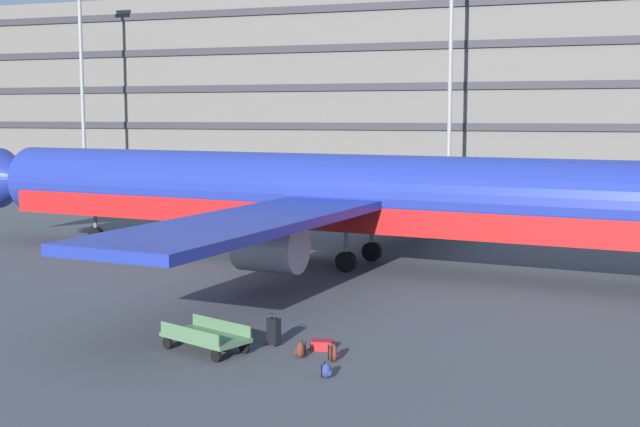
{
  "coord_description": "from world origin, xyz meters",
  "views": [
    {
      "loc": [
        14.9,
        -38.25,
        6.86
      ],
      "look_at": [
        4.0,
        -7.37,
        3.0
      ],
      "focal_mm": 47.26,
      "sensor_mm": 36.0,
      "label": 1
    }
  ],
  "objects_px": {
    "airliner": "(339,197)",
    "backpack_silver": "(333,353)",
    "suitcase_red": "(274,331)",
    "suitcase_black": "(322,345)",
    "baggage_cart": "(205,337)",
    "backpack_upright": "(300,350)",
    "backpack_navy": "(327,371)"
  },
  "relations": [
    {
      "from": "suitcase_black",
      "to": "backpack_upright",
      "type": "height_order",
      "value": "backpack_upright"
    },
    {
      "from": "airliner",
      "to": "backpack_silver",
      "type": "distance_m",
      "value": 15.6
    },
    {
      "from": "airliner",
      "to": "suitcase_red",
      "type": "xyz_separation_m",
      "value": [
        2.43,
        -13.61,
        -2.69
      ]
    },
    {
      "from": "suitcase_black",
      "to": "backpack_navy",
      "type": "height_order",
      "value": "backpack_navy"
    },
    {
      "from": "airliner",
      "to": "backpack_upright",
      "type": "relative_size",
      "value": 79.9
    },
    {
      "from": "airliner",
      "to": "backpack_silver",
      "type": "xyz_separation_m",
      "value": [
        4.64,
        -14.61,
        -2.88
      ]
    },
    {
      "from": "suitcase_red",
      "to": "backpack_silver",
      "type": "height_order",
      "value": "suitcase_red"
    },
    {
      "from": "airliner",
      "to": "backpack_silver",
      "type": "relative_size",
      "value": 74.36
    },
    {
      "from": "backpack_navy",
      "to": "baggage_cart",
      "type": "xyz_separation_m",
      "value": [
        -4.16,
        1.2,
        0.23
      ]
    },
    {
      "from": "airliner",
      "to": "baggage_cart",
      "type": "relative_size",
      "value": 12.64
    },
    {
      "from": "baggage_cart",
      "to": "suitcase_red",
      "type": "bearing_deg",
      "value": 37.47
    },
    {
      "from": "suitcase_black",
      "to": "backpack_navy",
      "type": "distance_m",
      "value": 2.66
    },
    {
      "from": "backpack_navy",
      "to": "baggage_cart",
      "type": "relative_size",
      "value": 0.14
    },
    {
      "from": "suitcase_red",
      "to": "backpack_upright",
      "type": "relative_size",
      "value": 1.88
    },
    {
      "from": "suitcase_red",
      "to": "backpack_upright",
      "type": "distance_m",
      "value": 1.55
    },
    {
      "from": "suitcase_red",
      "to": "backpack_navy",
      "type": "height_order",
      "value": "suitcase_red"
    },
    {
      "from": "backpack_upright",
      "to": "baggage_cart",
      "type": "bearing_deg",
      "value": -173.95
    },
    {
      "from": "suitcase_red",
      "to": "suitcase_black",
      "type": "bearing_deg",
      "value": 0.43
    },
    {
      "from": "baggage_cart",
      "to": "backpack_upright",
      "type": "bearing_deg",
      "value": 6.05
    },
    {
      "from": "suitcase_black",
      "to": "suitcase_red",
      "type": "relative_size",
      "value": 0.71
    },
    {
      "from": "backpack_upright",
      "to": "backpack_silver",
      "type": "height_order",
      "value": "backpack_silver"
    },
    {
      "from": "baggage_cart",
      "to": "airliner",
      "type": "bearing_deg",
      "value": 93.08
    },
    {
      "from": "airliner",
      "to": "baggage_cart",
      "type": "distance_m",
      "value": 15.13
    },
    {
      "from": "airliner",
      "to": "suitcase_black",
      "type": "distance_m",
      "value": 14.48
    },
    {
      "from": "airliner",
      "to": "backpack_navy",
      "type": "height_order",
      "value": "airliner"
    },
    {
      "from": "backpack_navy",
      "to": "baggage_cart",
      "type": "bearing_deg",
      "value": 163.86
    },
    {
      "from": "airliner",
      "to": "backpack_upright",
      "type": "height_order",
      "value": "airliner"
    },
    {
      "from": "suitcase_black",
      "to": "baggage_cart",
      "type": "relative_size",
      "value": 0.21
    },
    {
      "from": "backpack_navy",
      "to": "suitcase_red",
      "type": "bearing_deg",
      "value": 135.81
    },
    {
      "from": "airliner",
      "to": "baggage_cart",
      "type": "bearing_deg",
      "value": -86.92
    },
    {
      "from": "airliner",
      "to": "suitcase_red",
      "type": "relative_size",
      "value": 42.52
    },
    {
      "from": "suitcase_black",
      "to": "baggage_cart",
      "type": "distance_m",
      "value": 3.41
    }
  ]
}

